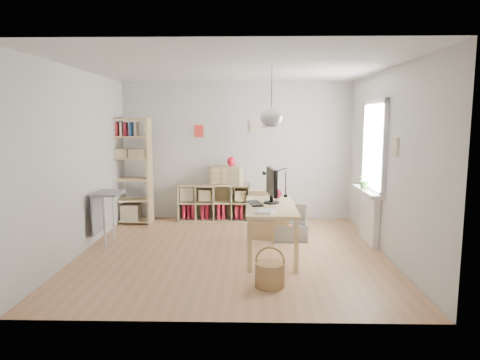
{
  "coord_description": "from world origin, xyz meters",
  "views": [
    {
      "loc": [
        0.25,
        -6.2,
        1.96
      ],
      "look_at": [
        0.1,
        0.3,
        1.05
      ],
      "focal_mm": 32.0,
      "sensor_mm": 36.0,
      "label": 1
    }
  ],
  "objects_px": {
    "chair": "(261,214)",
    "storage_chest": "(291,228)",
    "drawer_chest": "(226,175)",
    "cube_shelf": "(213,205)",
    "monitor": "(272,184)",
    "desk": "(270,211)",
    "tall_bookshelf": "(129,167)"
  },
  "relations": [
    {
      "from": "tall_bookshelf",
      "to": "storage_chest",
      "type": "bearing_deg",
      "value": -19.76
    },
    {
      "from": "cube_shelf",
      "to": "storage_chest",
      "type": "bearing_deg",
      "value": -43.76
    },
    {
      "from": "cube_shelf",
      "to": "storage_chest",
      "type": "relative_size",
      "value": 2.24
    },
    {
      "from": "cube_shelf",
      "to": "drawer_chest",
      "type": "xyz_separation_m",
      "value": [
        0.27,
        -0.04,
        0.6
      ]
    },
    {
      "from": "desk",
      "to": "cube_shelf",
      "type": "relative_size",
      "value": 1.07
    },
    {
      "from": "monitor",
      "to": "drawer_chest",
      "type": "height_order",
      "value": "monitor"
    },
    {
      "from": "chair",
      "to": "monitor",
      "type": "height_order",
      "value": "monitor"
    },
    {
      "from": "desk",
      "to": "storage_chest",
      "type": "height_order",
      "value": "desk"
    },
    {
      "from": "cube_shelf",
      "to": "tall_bookshelf",
      "type": "distance_m",
      "value": 1.77
    },
    {
      "from": "cube_shelf",
      "to": "tall_bookshelf",
      "type": "height_order",
      "value": "tall_bookshelf"
    },
    {
      "from": "chair",
      "to": "storage_chest",
      "type": "distance_m",
      "value": 0.61
    },
    {
      "from": "cube_shelf",
      "to": "monitor",
      "type": "bearing_deg",
      "value": -63.57
    },
    {
      "from": "chair",
      "to": "monitor",
      "type": "bearing_deg",
      "value": -78.02
    },
    {
      "from": "tall_bookshelf",
      "to": "storage_chest",
      "type": "height_order",
      "value": "tall_bookshelf"
    },
    {
      "from": "chair",
      "to": "storage_chest",
      "type": "height_order",
      "value": "chair"
    },
    {
      "from": "desk",
      "to": "tall_bookshelf",
      "type": "xyz_separation_m",
      "value": [
        -2.59,
        1.95,
        0.43
      ]
    },
    {
      "from": "desk",
      "to": "chair",
      "type": "xyz_separation_m",
      "value": [
        -0.12,
        0.7,
        -0.19
      ]
    },
    {
      "from": "storage_chest",
      "to": "drawer_chest",
      "type": "height_order",
      "value": "drawer_chest"
    },
    {
      "from": "desk",
      "to": "tall_bookshelf",
      "type": "relative_size",
      "value": 0.75
    },
    {
      "from": "desk",
      "to": "storage_chest",
      "type": "bearing_deg",
      "value": 66.27
    },
    {
      "from": "drawer_chest",
      "to": "chair",
      "type": "bearing_deg",
      "value": -51.48
    },
    {
      "from": "desk",
      "to": "monitor",
      "type": "distance_m",
      "value": 0.41
    },
    {
      "from": "drawer_chest",
      "to": "cube_shelf",
      "type": "bearing_deg",
      "value": -173.47
    },
    {
      "from": "desk",
      "to": "tall_bookshelf",
      "type": "distance_m",
      "value": 3.27
    },
    {
      "from": "monitor",
      "to": "drawer_chest",
      "type": "xyz_separation_m",
      "value": [
        -0.78,
        2.06,
        -0.14
      ]
    },
    {
      "from": "storage_chest",
      "to": "chair",
      "type": "bearing_deg",
      "value": -157.74
    },
    {
      "from": "desk",
      "to": "drawer_chest",
      "type": "bearing_deg",
      "value": 109.03
    },
    {
      "from": "cube_shelf",
      "to": "drawer_chest",
      "type": "distance_m",
      "value": 0.66
    },
    {
      "from": "tall_bookshelf",
      "to": "drawer_chest",
      "type": "xyz_separation_m",
      "value": [
        1.83,
        0.24,
        -0.19
      ]
    },
    {
      "from": "desk",
      "to": "chair",
      "type": "relative_size",
      "value": 1.82
    },
    {
      "from": "drawer_chest",
      "to": "tall_bookshelf",
      "type": "bearing_deg",
      "value": -157.25
    },
    {
      "from": "cube_shelf",
      "to": "monitor",
      "type": "distance_m",
      "value": 2.46
    }
  ]
}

